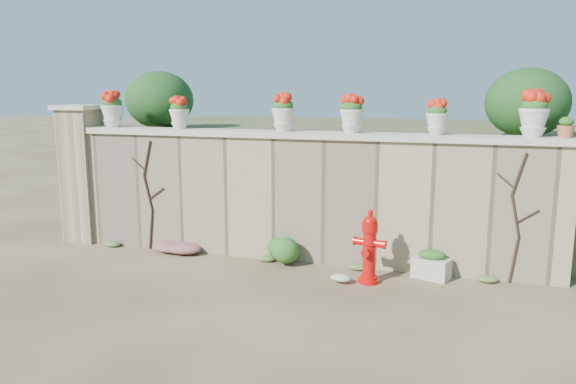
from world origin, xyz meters
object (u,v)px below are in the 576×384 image
(fire_hydrant, at_px, (369,246))
(planter_box, at_px, (431,265))
(terracotta_pot, at_px, (566,128))
(urn_pot_0, at_px, (113,110))

(fire_hydrant, bearing_deg, planter_box, 38.94)
(planter_box, height_order, terracotta_pot, terracotta_pot)
(terracotta_pot, bearing_deg, planter_box, -168.53)
(planter_box, bearing_deg, fire_hydrant, -133.36)
(terracotta_pot, bearing_deg, fire_hydrant, -162.40)
(fire_hydrant, xyz_separation_m, terracotta_pot, (2.55, 0.81, 1.69))
(urn_pot_0, bearing_deg, terracotta_pot, 0.00)
(fire_hydrant, distance_m, terracotta_pot, 3.17)
(fire_hydrant, relative_size, urn_pot_0, 1.74)
(planter_box, xyz_separation_m, terracotta_pot, (1.70, 0.34, 2.03))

